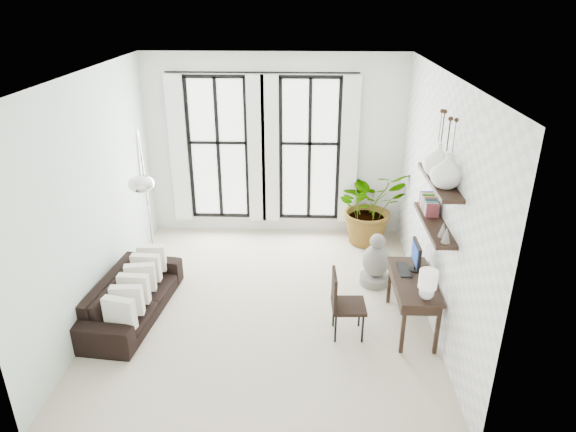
{
  "coord_description": "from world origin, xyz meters",
  "views": [
    {
      "loc": [
        0.55,
        -6.17,
        4.09
      ],
      "look_at": [
        0.31,
        0.3,
        1.25
      ],
      "focal_mm": 32.0,
      "sensor_mm": 36.0,
      "label": 1
    }
  ],
  "objects_px": {
    "buddha": "(376,263)",
    "arc_lamp": "(141,166)",
    "sofa": "(132,296)",
    "plant": "(370,206)",
    "desk": "(415,284)",
    "desk_chair": "(342,300)"
  },
  "relations": [
    {
      "from": "desk",
      "to": "buddha",
      "type": "relative_size",
      "value": 1.47
    },
    {
      "from": "desk",
      "to": "desk_chair",
      "type": "height_order",
      "value": "desk"
    },
    {
      "from": "plant",
      "to": "desk",
      "type": "xyz_separation_m",
      "value": [
        0.29,
        -2.58,
        0.0
      ]
    },
    {
      "from": "desk",
      "to": "arc_lamp",
      "type": "relative_size",
      "value": 0.49
    },
    {
      "from": "buddha",
      "to": "arc_lamp",
      "type": "bearing_deg",
      "value": -175.91
    },
    {
      "from": "plant",
      "to": "desk_chair",
      "type": "xyz_separation_m",
      "value": [
        -0.63,
        -2.73,
        -0.17
      ]
    },
    {
      "from": "plant",
      "to": "buddha",
      "type": "xyz_separation_m",
      "value": [
        -0.04,
        -1.44,
        -0.33
      ]
    },
    {
      "from": "arc_lamp",
      "to": "sofa",
      "type": "bearing_deg",
      "value": -98.15
    },
    {
      "from": "arc_lamp",
      "to": "buddha",
      "type": "relative_size",
      "value": 2.99
    },
    {
      "from": "sofa",
      "to": "plant",
      "type": "distance_m",
      "value": 4.22
    },
    {
      "from": "arc_lamp",
      "to": "buddha",
      "type": "bearing_deg",
      "value": 4.09
    },
    {
      "from": "desk_chair",
      "to": "buddha",
      "type": "relative_size",
      "value": 1.09
    },
    {
      "from": "sofa",
      "to": "desk_chair",
      "type": "xyz_separation_m",
      "value": [
        2.83,
        -0.34,
        0.23
      ]
    },
    {
      "from": "sofa",
      "to": "arc_lamp",
      "type": "xyz_separation_m",
      "value": [
        0.1,
        0.71,
        1.62
      ]
    },
    {
      "from": "plant",
      "to": "desk",
      "type": "relative_size",
      "value": 1.12
    },
    {
      "from": "arc_lamp",
      "to": "desk",
      "type": "bearing_deg",
      "value": -13.93
    },
    {
      "from": "sofa",
      "to": "buddha",
      "type": "relative_size",
      "value": 2.37
    },
    {
      "from": "desk",
      "to": "arc_lamp",
      "type": "height_order",
      "value": "arc_lamp"
    },
    {
      "from": "desk",
      "to": "desk_chair",
      "type": "bearing_deg",
      "value": -170.88
    },
    {
      "from": "plant",
      "to": "arc_lamp",
      "type": "bearing_deg",
      "value": -153.48
    },
    {
      "from": "arc_lamp",
      "to": "buddha",
      "type": "xyz_separation_m",
      "value": [
        3.31,
        0.24,
        -1.56
      ]
    },
    {
      "from": "arc_lamp",
      "to": "desk_chair",
      "type": "bearing_deg",
      "value": -21.1
    }
  ]
}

